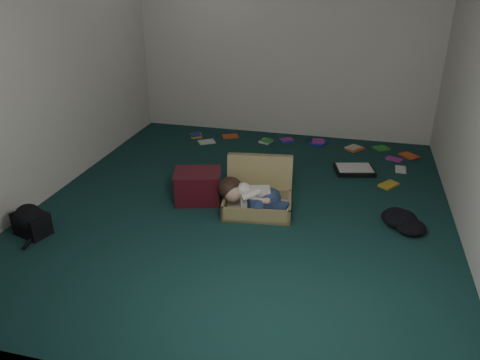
% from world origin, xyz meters
% --- Properties ---
extents(floor, '(4.50, 4.50, 0.00)m').
position_xyz_m(floor, '(0.00, 0.00, 0.00)').
color(floor, '#11322F').
rests_on(floor, ground).
extents(wall_back, '(4.50, 0.00, 4.50)m').
position_xyz_m(wall_back, '(0.00, 2.25, 1.30)').
color(wall_back, silver).
rests_on(wall_back, ground).
extents(wall_front, '(4.50, 0.00, 4.50)m').
position_xyz_m(wall_front, '(0.00, -2.25, 1.30)').
color(wall_front, silver).
rests_on(wall_front, ground).
extents(wall_left, '(0.00, 4.50, 4.50)m').
position_xyz_m(wall_left, '(-2.00, 0.00, 1.30)').
color(wall_left, silver).
rests_on(wall_left, ground).
extents(suitcase, '(0.73, 0.72, 0.48)m').
position_xyz_m(suitcase, '(0.14, 0.03, 0.14)').
color(suitcase, '#958552').
rests_on(suitcase, floor).
extents(person, '(0.72, 0.35, 0.30)m').
position_xyz_m(person, '(0.12, -0.14, 0.19)').
color(person, white).
rests_on(person, suitcase).
extents(maroon_bin, '(0.54, 0.47, 0.32)m').
position_xyz_m(maroon_bin, '(-0.48, -0.00, 0.16)').
color(maroon_bin, '#450E17').
rests_on(maroon_bin, floor).
extents(backpack, '(0.45, 0.40, 0.22)m').
position_xyz_m(backpack, '(-1.70, -0.98, 0.11)').
color(backpack, black).
rests_on(backpack, floor).
extents(clothing_pile, '(0.46, 0.40, 0.13)m').
position_xyz_m(clothing_pile, '(1.49, -0.04, 0.06)').
color(clothing_pile, black).
rests_on(clothing_pile, floor).
extents(paper_tray, '(0.50, 0.42, 0.06)m').
position_xyz_m(paper_tray, '(1.05, 1.12, 0.03)').
color(paper_tray, black).
rests_on(paper_tray, floor).
extents(book_scatter, '(3.03, 1.34, 0.02)m').
position_xyz_m(book_scatter, '(0.54, 1.70, 0.01)').
color(book_scatter, gold).
rests_on(book_scatter, floor).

